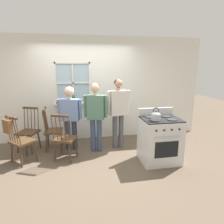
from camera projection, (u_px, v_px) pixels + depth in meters
The scene contains 13 objects.
ground_plane at pixel (90, 161), 4.22m from camera, with size 16.00×16.00×0.00m, color brown.
wall_back at pixel (85, 90), 5.25m from camera, with size 6.40×0.16×2.70m.
chair_by_window at pixel (21, 142), 4.05m from camera, with size 0.58×0.58×1.02m.
chair_near_wall at pixel (53, 131), 4.71m from camera, with size 0.41×0.42×1.02m.
chair_center_cluster at pixel (29, 132), 4.64m from camera, with size 0.54×0.53×1.02m.
chair_near_stove at pixel (65, 139), 4.19m from camera, with size 0.54×0.53×1.02m.
person_elderly_left at pixel (70, 112), 4.61m from camera, with size 0.58×0.31×1.49m.
person_teen_center at pixel (96, 111), 4.49m from camera, with size 0.54×0.29×1.59m.
person_adult_right at pixel (118, 107), 4.70m from camera, with size 0.59×0.30×1.66m.
stove at pixel (160, 140), 4.11m from camera, with size 0.77×0.68×1.08m.
kettle at pixel (156, 116), 3.82m from camera, with size 0.21×0.17×0.25m.
potted_plant at pixel (73, 100), 5.17m from camera, with size 0.15×0.15×0.29m.
handbag at pixel (8, 126), 3.78m from camera, with size 0.25×0.25×0.31m.
Camera 1 is at (-0.27, -3.89, 1.98)m, focal length 32.00 mm.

